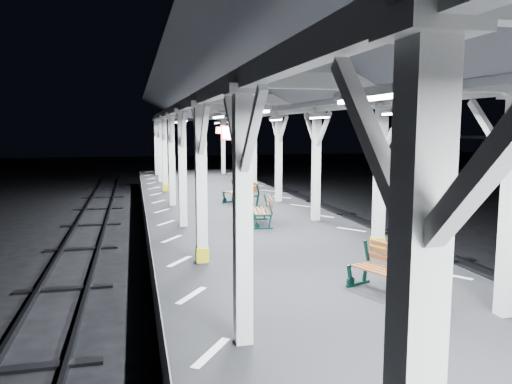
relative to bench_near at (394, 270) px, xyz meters
name	(u,v)px	position (x,y,z in m)	size (l,w,h in m)	color
ground	(327,338)	(-0.83, 0.81, -1.43)	(120.00, 120.00, 0.00)	black
platform	(328,311)	(-0.83, 0.81, -0.93)	(6.00, 50.00, 1.00)	black
hazard_stripes_left	(191,295)	(-3.28, 0.81, -0.43)	(1.00, 48.00, 0.01)	silver
hazard_stripes_right	(449,275)	(1.62, 0.81, -0.43)	(1.00, 48.00, 0.01)	silver
track_left	(31,365)	(-5.83, 0.81, -1.36)	(2.20, 60.00, 0.16)	#2D2D33
canopy	(333,82)	(-0.83, 0.79, 3.13)	(5.40, 49.00, 4.65)	silver
bench_near	(394,270)	(0.00, 0.00, 0.00)	(1.03, 1.60, 0.82)	black
bench_mid	(264,210)	(-0.52, 6.51, -0.01)	(0.79, 1.55, 0.80)	black
bench_far	(243,193)	(-0.35, 10.26, 0.02)	(1.14, 1.67, 0.85)	black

